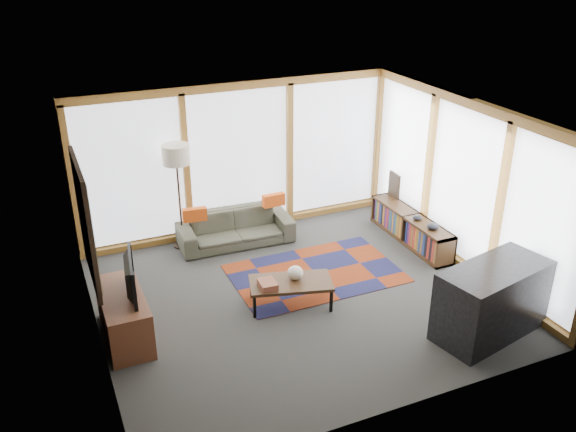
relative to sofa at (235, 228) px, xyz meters
name	(u,v)px	position (x,y,z in m)	size (l,w,h in m)	color
ground	(299,296)	(0.28, -1.95, -0.28)	(5.50, 5.50, 0.00)	#2D2D2B
room_envelope	(315,178)	(0.77, -1.39, 1.26)	(5.52, 5.02, 2.62)	#463D35
rug	(315,273)	(0.78, -1.46, -0.27)	(2.52, 1.62, 0.01)	maroon
sofa	(235,228)	(0.00, 0.00, 0.00)	(1.89, 0.74, 0.55)	#303428
pillow_left	(195,215)	(-0.68, -0.02, 0.38)	(0.39, 0.12, 0.21)	#D14D12
pillow_right	(274,200)	(0.70, 0.01, 0.38)	(0.38, 0.12, 0.21)	#D14D12
floor_lamp	(179,197)	(-0.84, 0.26, 0.60)	(0.44, 0.44, 1.76)	#2E2118
coffee_table	(291,293)	(0.08, -2.10, -0.09)	(1.13, 0.56, 0.38)	#362414
book_stack	(268,284)	(-0.27, -2.12, 0.15)	(0.22, 0.28, 0.09)	brown
vase	(295,273)	(0.17, -2.06, 0.20)	(0.22, 0.22, 0.19)	beige
bookshelf	(411,228)	(2.71, -1.12, -0.03)	(0.36, 1.97, 0.49)	#362414
bowl_a	(433,226)	(2.70, -1.71, 0.26)	(0.19, 0.19, 0.09)	black
bowl_b	(418,218)	(2.68, -1.32, 0.26)	(0.16, 0.16, 0.08)	black
shelf_picture	(394,185)	(2.86, -0.32, 0.44)	(0.04, 0.33, 0.44)	black
tv_console	(124,316)	(-2.16, -1.94, 0.04)	(0.52, 1.26, 0.63)	brown
television	(125,277)	(-2.08, -1.94, 0.60)	(0.87, 0.11, 0.50)	black
bar_counter	(492,301)	(2.17, -3.71, 0.20)	(1.51, 0.70, 0.95)	black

